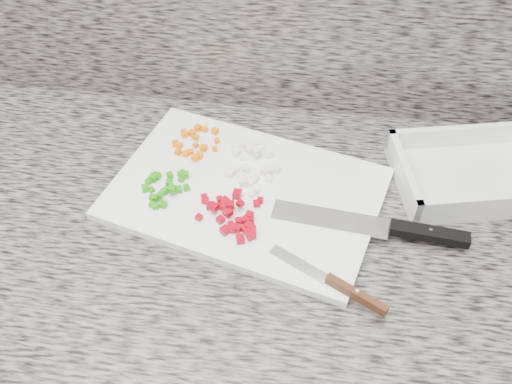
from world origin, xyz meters
TOP-DOWN VIEW (x-y plane):
  - cabinet at (0.00, 1.44)m, footprint 3.92×0.62m
  - countertop at (0.00, 1.44)m, footprint 3.96×0.64m
  - cutting_board at (0.11, 1.49)m, footprint 0.49×0.39m
  - carrot_pile at (0.01, 1.59)m, footprint 0.08×0.09m
  - onion_pile at (0.12, 1.56)m, footprint 0.09×0.11m
  - green_pepper_pile at (-0.02, 1.48)m, footprint 0.08×0.09m
  - red_pepper_pile at (0.10, 1.43)m, footprint 0.10×0.11m
  - garlic_pile at (0.12, 1.50)m, footprint 0.04×0.05m
  - chef_knife at (0.35, 1.44)m, footprint 0.31×0.06m
  - paring_knife at (0.27, 1.32)m, footprint 0.18×0.10m
  - tray at (0.48, 1.57)m, footprint 0.28×0.23m

SIDE VIEW (x-z plane):
  - cabinet at x=0.00m, z-range 0.00..0.86m
  - countertop at x=0.00m, z-range 0.86..0.90m
  - cutting_board at x=0.11m, z-range 0.90..0.91m
  - tray at x=0.48m, z-range 0.89..0.94m
  - garlic_pile at x=0.12m, z-range 0.91..0.92m
  - carrot_pile at x=0.01m, z-range 0.91..0.93m
  - chef_knife at x=0.35m, z-range 0.91..0.93m
  - paring_knife at x=0.27m, z-range 0.91..0.93m
  - green_pepper_pile at x=-0.02m, z-range 0.91..0.93m
  - onion_pile at x=0.12m, z-range 0.91..0.93m
  - red_pepper_pile at x=0.10m, z-range 0.91..0.93m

